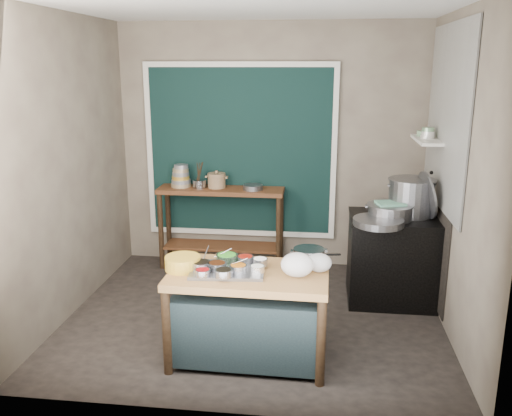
# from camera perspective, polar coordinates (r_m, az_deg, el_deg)

# --- Properties ---
(floor) EXTENTS (3.50, 3.00, 0.02)m
(floor) POSITION_cam_1_polar(r_m,az_deg,el_deg) (5.28, -0.18, -11.40)
(floor) COLOR #2E2723
(floor) RESTS_ON ground
(back_wall) EXTENTS (3.50, 0.02, 2.80)m
(back_wall) POSITION_cam_1_polar(r_m,az_deg,el_deg) (6.31, 1.54, 6.41)
(back_wall) COLOR #796F5D
(back_wall) RESTS_ON floor
(left_wall) EXTENTS (0.02, 3.00, 2.80)m
(left_wall) POSITION_cam_1_polar(r_m,az_deg,el_deg) (5.34, -19.34, 4.02)
(left_wall) COLOR #796F5D
(left_wall) RESTS_ON floor
(right_wall) EXTENTS (0.02, 3.00, 2.80)m
(right_wall) POSITION_cam_1_polar(r_m,az_deg,el_deg) (4.93, 20.59, 3.06)
(right_wall) COLOR #796F5D
(right_wall) RESTS_ON floor
(ceiling) EXTENTS (3.50, 3.00, 0.02)m
(ceiling) POSITION_cam_1_polar(r_m,az_deg,el_deg) (4.76, -0.21, 20.68)
(ceiling) COLOR #796F5D
(ceiling) RESTS_ON back_wall
(curtain_panel) EXTENTS (2.10, 0.02, 1.90)m
(curtain_panel) POSITION_cam_1_polar(r_m,az_deg,el_deg) (6.32, -1.67, 5.96)
(curtain_panel) COLOR black
(curtain_panel) RESTS_ON back_wall
(curtain_frame) EXTENTS (2.22, 0.03, 2.02)m
(curtain_frame) POSITION_cam_1_polar(r_m,az_deg,el_deg) (6.31, -1.69, 5.95)
(curtain_frame) COLOR beige
(curtain_frame) RESTS_ON back_wall
(tile_panel) EXTENTS (0.02, 1.70, 1.70)m
(tile_panel) POSITION_cam_1_polar(r_m,az_deg,el_deg) (5.39, 19.45, 8.95)
(tile_panel) COLOR #B2B2AA
(tile_panel) RESTS_ON right_wall
(soot_patch) EXTENTS (0.01, 1.30, 1.30)m
(soot_patch) POSITION_cam_1_polar(r_m,az_deg,el_deg) (5.71, 18.30, -2.48)
(soot_patch) COLOR black
(soot_patch) RESTS_ON right_wall
(wall_shelf) EXTENTS (0.22, 0.70, 0.03)m
(wall_shelf) POSITION_cam_1_polar(r_m,az_deg,el_deg) (5.69, 17.57, 6.84)
(wall_shelf) COLOR beige
(wall_shelf) RESTS_ON right_wall
(prep_table) EXTENTS (1.26, 0.74, 0.75)m
(prep_table) POSITION_cam_1_polar(r_m,az_deg,el_deg) (4.44, -0.77, -11.23)
(prep_table) COLOR olive
(prep_table) RESTS_ON floor
(back_counter) EXTENTS (1.45, 0.40, 0.95)m
(back_counter) POSITION_cam_1_polar(r_m,az_deg,el_deg) (6.36, -3.65, -2.08)
(back_counter) COLOR #512A17
(back_counter) RESTS_ON floor
(stove_block) EXTENTS (0.90, 0.68, 0.85)m
(stove_block) POSITION_cam_1_polar(r_m,az_deg,el_deg) (5.63, 14.36, -5.35)
(stove_block) COLOR black
(stove_block) RESTS_ON floor
(stove_top) EXTENTS (0.92, 0.69, 0.03)m
(stove_top) POSITION_cam_1_polar(r_m,az_deg,el_deg) (5.50, 14.65, -1.05)
(stove_top) COLOR black
(stove_top) RESTS_ON stove_block
(condiment_tray) EXTENTS (0.60, 0.45, 0.03)m
(condiment_tray) POSITION_cam_1_polar(r_m,az_deg,el_deg) (4.30, -3.02, -6.53)
(condiment_tray) COLOR gray
(condiment_tray) RESTS_ON prep_table
(condiment_bowls) EXTENTS (0.59, 0.45, 0.07)m
(condiment_bowls) POSITION_cam_1_polar(r_m,az_deg,el_deg) (4.28, -3.02, -6.01)
(condiment_bowls) COLOR gray
(condiment_bowls) RESTS_ON condiment_tray
(yellow_basin) EXTENTS (0.31, 0.31, 0.11)m
(yellow_basin) POSITION_cam_1_polar(r_m,az_deg,el_deg) (4.35, -7.71, -5.76)
(yellow_basin) COLOR gold
(yellow_basin) RESTS_ON prep_table
(saucepan) EXTENTS (0.30, 0.30, 0.14)m
(saucepan) POSITION_cam_1_polar(r_m,az_deg,el_deg) (4.42, 5.59, -5.14)
(saucepan) COLOR gray
(saucepan) RESTS_ON prep_table
(plastic_bag_a) EXTENTS (0.29, 0.26, 0.19)m
(plastic_bag_a) POSITION_cam_1_polar(r_m,az_deg,el_deg) (4.18, 4.35, -5.98)
(plastic_bag_a) COLOR white
(plastic_bag_a) RESTS_ON prep_table
(plastic_bag_b) EXTENTS (0.20, 0.18, 0.15)m
(plastic_bag_b) POSITION_cam_1_polar(r_m,az_deg,el_deg) (4.29, 6.67, -5.74)
(plastic_bag_b) COLOR white
(plastic_bag_b) RESTS_ON prep_table
(bowl_stack) EXTENTS (0.23, 0.23, 0.26)m
(bowl_stack) POSITION_cam_1_polar(r_m,az_deg,el_deg) (6.35, -7.88, 3.25)
(bowl_stack) COLOR tan
(bowl_stack) RESTS_ON back_counter
(utensil_cup) EXTENTS (0.19, 0.19, 0.09)m
(utensil_cup) POSITION_cam_1_polar(r_m,az_deg,el_deg) (6.28, -5.96, 2.54)
(utensil_cup) COLOR gray
(utensil_cup) RESTS_ON back_counter
(ceramic_crock) EXTENTS (0.24, 0.24, 0.15)m
(ceramic_crock) POSITION_cam_1_polar(r_m,az_deg,el_deg) (6.26, -4.16, 2.82)
(ceramic_crock) COLOR olive
(ceramic_crock) RESTS_ON back_counter
(wide_bowl) EXTENTS (0.27, 0.27, 0.06)m
(wide_bowl) POSITION_cam_1_polar(r_m,az_deg,el_deg) (6.15, -0.33, 2.19)
(wide_bowl) COLOR gray
(wide_bowl) RESTS_ON back_counter
(stock_pot) EXTENTS (0.58, 0.58, 0.37)m
(stock_pot) POSITION_cam_1_polar(r_m,az_deg,el_deg) (5.55, 16.01, 1.11)
(stock_pot) COLOR gray
(stock_pot) RESTS_ON stove_top
(pot_lid) EXTENTS (0.19, 0.48, 0.46)m
(pot_lid) POSITION_cam_1_polar(r_m,az_deg,el_deg) (5.48, 17.59, 1.31)
(pot_lid) COLOR gray
(pot_lid) RESTS_ON stove_top
(steamer) EXTENTS (0.48, 0.48, 0.15)m
(steamer) POSITION_cam_1_polar(r_m,az_deg,el_deg) (5.38, 13.92, -0.37)
(steamer) COLOR gray
(steamer) RESTS_ON stove_top
(green_cloth) EXTENTS (0.30, 0.26, 0.02)m
(green_cloth) POSITION_cam_1_polar(r_m,az_deg,el_deg) (5.36, 13.97, 0.49)
(green_cloth) COLOR #5C9A79
(green_cloth) RESTS_ON steamer
(shallow_pan) EXTENTS (0.51, 0.51, 0.06)m
(shallow_pan) POSITION_cam_1_polar(r_m,az_deg,el_deg) (5.16, 12.76, -1.44)
(shallow_pan) COLOR gray
(shallow_pan) RESTS_ON stove_top
(shelf_bowl_stack) EXTENTS (0.14, 0.14, 0.11)m
(shelf_bowl_stack) POSITION_cam_1_polar(r_m,az_deg,el_deg) (5.68, 17.63, 7.50)
(shelf_bowl_stack) COLOR silver
(shelf_bowl_stack) RESTS_ON wall_shelf
(shelf_bowl_green) EXTENTS (0.17, 0.17, 0.05)m
(shelf_bowl_green) POSITION_cam_1_polar(r_m,az_deg,el_deg) (5.88, 17.26, 7.50)
(shelf_bowl_green) COLOR gray
(shelf_bowl_green) RESTS_ON wall_shelf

